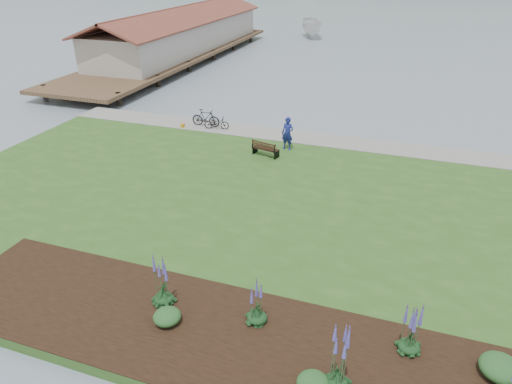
% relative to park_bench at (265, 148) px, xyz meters
% --- Properties ---
extents(ground, '(600.00, 600.00, 0.00)m').
position_rel_park_bench_xyz_m(ground, '(2.58, -3.40, -0.85)').
color(ground, slate).
rests_on(ground, ground).
extents(lawn, '(34.00, 20.00, 0.40)m').
position_rel_park_bench_xyz_m(lawn, '(2.58, -5.40, -0.65)').
color(lawn, '#2A521D').
rests_on(lawn, ground).
extents(shoreline_path, '(34.00, 2.20, 0.03)m').
position_rel_park_bench_xyz_m(shoreline_path, '(2.58, 3.50, -0.44)').
color(shoreline_path, gray).
rests_on(shoreline_path, lawn).
extents(garden_bed, '(24.00, 4.40, 0.04)m').
position_rel_park_bench_xyz_m(garden_bed, '(5.58, -13.20, -0.43)').
color(garden_bed, black).
rests_on(garden_bed, lawn).
extents(pier_pavilion, '(8.00, 36.00, 5.40)m').
position_rel_park_bench_xyz_m(pier_pavilion, '(-17.42, 24.12, 1.79)').
color(pier_pavilion, '#4C3826').
rests_on(pier_pavilion, ground).
extents(park_bench, '(1.56, 0.93, 0.91)m').
position_rel_park_bench_xyz_m(park_bench, '(0.00, 0.00, 0.00)').
color(park_bench, black).
rests_on(park_bench, lawn).
extents(person, '(0.89, 0.68, 2.21)m').
position_rel_park_bench_xyz_m(person, '(0.89, 1.40, 0.66)').
color(person, navy).
rests_on(person, lawn).
extents(bicycle_a, '(0.86, 1.68, 0.84)m').
position_rel_park_bench_xyz_m(bicycle_a, '(-4.27, 3.16, -0.03)').
color(bicycle_a, black).
rests_on(bicycle_a, lawn).
extents(bicycle_b, '(0.60, 1.91, 1.14)m').
position_rel_park_bench_xyz_m(bicycle_b, '(-5.13, 3.42, 0.12)').
color(bicycle_b, black).
rests_on(bicycle_b, lawn).
extents(sailboat, '(14.39, 14.51, 29.34)m').
position_rel_park_bench_xyz_m(sailboat, '(-7.09, 42.84, -0.85)').
color(sailboat, silver).
rests_on(sailboat, ground).
extents(pannier, '(0.20, 0.28, 0.28)m').
position_rel_park_bench_xyz_m(pannier, '(-6.46, 2.68, -0.31)').
color(pannier, orange).
rests_on(pannier, lawn).
extents(echium_0, '(0.62, 0.62, 2.39)m').
position_rel_park_bench_xyz_m(echium_0, '(6.45, -13.89, 0.63)').
color(echium_0, '#123317').
rests_on(echium_0, garden_bed).
extents(echium_1, '(0.62, 0.62, 1.84)m').
position_rel_park_bench_xyz_m(echium_1, '(8.18, -12.03, 0.36)').
color(echium_1, '#123317').
rests_on(echium_1, garden_bed).
extents(echium_4, '(0.62, 0.62, 1.75)m').
position_rel_park_bench_xyz_m(echium_4, '(3.76, -12.34, 0.23)').
color(echium_4, '#123317').
rests_on(echium_4, garden_bed).
extents(echium_5, '(0.62, 0.62, 1.95)m').
position_rel_park_bench_xyz_m(echium_5, '(0.66, -12.49, 0.37)').
color(echium_5, '#123317').
rests_on(echium_5, garden_bed).
extents(shrub_0, '(0.85, 0.85, 0.43)m').
position_rel_park_bench_xyz_m(shrub_0, '(1.19, -13.25, -0.20)').
color(shrub_0, '#1E4C21').
rests_on(shrub_0, garden_bed).
extents(shrub_1, '(0.85, 0.85, 0.43)m').
position_rel_park_bench_xyz_m(shrub_1, '(5.91, -14.18, -0.20)').
color(shrub_1, '#1E4C21').
rests_on(shrub_1, garden_bed).
extents(shrub_2, '(1.09, 1.09, 0.54)m').
position_rel_park_bench_xyz_m(shrub_2, '(10.49, -12.14, -0.14)').
color(shrub_2, '#1E4C21').
rests_on(shrub_2, garden_bed).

